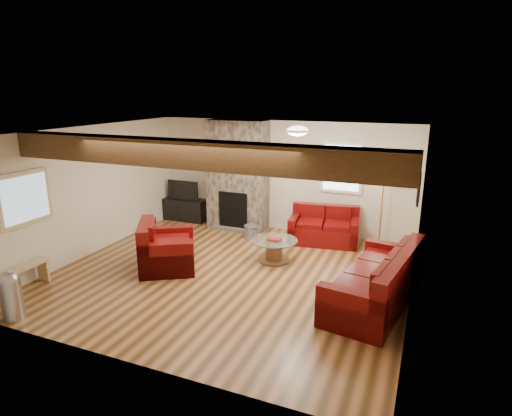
{
  "coord_description": "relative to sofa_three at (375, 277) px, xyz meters",
  "views": [
    {
      "loc": [
        3.08,
        -6.28,
        3.17
      ],
      "look_at": [
        0.33,
        0.4,
        1.15
      ],
      "focal_mm": 30.0,
      "sensor_mm": 36.0,
      "label": 1
    }
  ],
  "objects": [
    {
      "name": "room",
      "position": [
        -2.48,
        0.12,
        0.82
      ],
      "size": [
        8.0,
        8.0,
        8.0
      ],
      "color": "#503315",
      "rests_on": "ground"
    },
    {
      "name": "oak_beam",
      "position": [
        -2.48,
        -1.13,
        1.88
      ],
      "size": [
        6.0,
        0.36,
        0.38
      ],
      "primitive_type": "cube",
      "color": "#361D10",
      "rests_on": "room"
    },
    {
      "name": "chimney_breast",
      "position": [
        -3.48,
        2.61,
        0.79
      ],
      "size": [
        1.4,
        0.67,
        2.5
      ],
      "color": "#353129",
      "rests_on": "floor"
    },
    {
      "name": "back_window",
      "position": [
        -1.13,
        2.83,
        1.12
      ],
      "size": [
        0.9,
        0.08,
        1.1
      ],
      "primitive_type": null,
      "color": "white",
      "rests_on": "room"
    },
    {
      "name": "hatch_window",
      "position": [
        -5.44,
        -1.38,
        1.02
      ],
      "size": [
        0.08,
        1.0,
        0.9
      ],
      "primitive_type": null,
      "color": "tan",
      "rests_on": "room"
    },
    {
      "name": "ceiling_dome",
      "position": [
        -1.58,
        1.02,
        2.01
      ],
      "size": [
        0.4,
        0.4,
        0.18
      ],
      "primitive_type": null,
      "color": "#F0E0CC",
      "rests_on": "room"
    },
    {
      "name": "artwork_back",
      "position": [
        -2.33,
        2.83,
        1.27
      ],
      "size": [
        0.42,
        0.06,
        0.52
      ],
      "primitive_type": null,
      "color": "black",
      "rests_on": "room"
    },
    {
      "name": "artwork_right",
      "position": [
        0.48,
        0.42,
        1.32
      ],
      "size": [
        0.06,
        0.55,
        0.42
      ],
      "primitive_type": null,
      "color": "black",
      "rests_on": "room"
    },
    {
      "name": "sofa_three",
      "position": [
        0.0,
        0.0,
        0.0
      ],
      "size": [
        1.3,
        2.37,
        0.87
      ],
      "primitive_type": null,
      "rotation": [
        0.0,
        0.0,
        -1.74
      ],
      "color": "#4B0905",
      "rests_on": "floor"
    },
    {
      "name": "loveseat",
      "position": [
        -1.35,
        2.35,
        -0.05
      ],
      "size": [
        1.53,
        1.01,
        0.76
      ],
      "primitive_type": null,
      "rotation": [
        0.0,
        0.0,
        0.14
      ],
      "color": "#4B0905",
      "rests_on": "floor"
    },
    {
      "name": "armchair_red",
      "position": [
        -3.66,
        -0.05,
        0.0
      ],
      "size": [
        1.37,
        1.42,
        0.88
      ],
      "primitive_type": null,
      "rotation": [
        0.0,
        0.0,
        2.11
      ],
      "color": "#4B0905",
      "rests_on": "floor"
    },
    {
      "name": "coffee_table",
      "position": [
        -1.96,
        0.97,
        -0.22
      ],
      "size": [
        0.88,
        0.88,
        0.46
      ],
      "color": "#482D17",
      "rests_on": "floor"
    },
    {
      "name": "tv_cabinet",
      "position": [
        -4.93,
        2.65,
        -0.16
      ],
      "size": [
        1.08,
        0.43,
        0.54
      ],
      "primitive_type": "cube",
      "color": "black",
      "rests_on": "floor"
    },
    {
      "name": "television",
      "position": [
        -4.93,
        2.65,
        0.34
      ],
      "size": [
        0.83,
        0.11,
        0.48
      ],
      "primitive_type": "imported",
      "color": "black",
      "rests_on": "tv_cabinet"
    },
    {
      "name": "floor_lamp",
      "position": [
        -0.23,
        2.67,
        1.01
      ],
      "size": [
        0.43,
        0.43,
        1.69
      ],
      "color": "tan",
      "rests_on": "floor"
    },
    {
      "name": "pine_bench",
      "position": [
        -5.31,
        -1.83,
        -0.23
      ],
      "size": [
        0.26,
        1.1,
        0.41
      ],
      "primitive_type": null,
      "color": "tan",
      "rests_on": "floor"
    },
    {
      "name": "pedal_bin",
      "position": [
        -4.66,
        -2.43,
        -0.07
      ],
      "size": [
        0.38,
        0.38,
        0.74
      ],
      "primitive_type": null,
      "rotation": [
        0.0,
        0.0,
        -0.34
      ],
      "color": "#A2A2A7",
      "rests_on": "floor"
    },
    {
      "name": "coal_bucket",
      "position": [
        -2.88,
        1.99,
        -0.28
      ],
      "size": [
        0.32,
        0.32,
        0.3
      ],
      "primitive_type": null,
      "color": "slate",
      "rests_on": "floor"
    }
  ]
}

